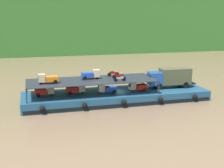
{
  "coord_description": "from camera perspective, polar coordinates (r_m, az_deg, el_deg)",
  "views": [
    {
      "loc": [
        -12.5,
        -42.9,
        12.7
      ],
      "look_at": [
        -0.69,
        0.0,
        2.7
      ],
      "focal_mm": 48.45,
      "sensor_mm": 36.0,
      "label": 1
    }
  ],
  "objects": [
    {
      "name": "mini_truck_lower_aft",
      "position": [
        45.03,
        -6.82,
        -0.92
      ],
      "size": [
        2.75,
        1.22,
        1.38
      ],
      "color": "red",
      "rests_on": "cargo_barge"
    },
    {
      "name": "mini_truck_upper_mid",
      "position": [
        45.35,
        -4.01,
        1.82
      ],
      "size": [
        2.75,
        1.22,
        1.38
      ],
      "color": "#1E47B7",
      "rests_on": "cargo_rack"
    },
    {
      "name": "cargo_barge",
      "position": [
        46.22,
        0.83,
        -2.32
      ],
      "size": [
        28.09,
        7.99,
        1.5
      ],
      "color": "navy",
      "rests_on": "ground"
    },
    {
      "name": "mini_truck_upper_stern",
      "position": [
        43.09,
        -12.01,
        1.0
      ],
      "size": [
        2.78,
        1.27,
        1.38
      ],
      "color": "orange",
      "rests_on": "cargo_rack"
    },
    {
      "name": "motorcycle_upper_stbd",
      "position": [
        47.41,
        0.24,
        2.01
      ],
      "size": [
        1.9,
        0.55,
        0.87
      ],
      "color": "black",
      "rests_on": "cargo_rack"
    },
    {
      "name": "mini_truck_lower_stern",
      "position": [
        44.52,
        -12.59,
        -1.3
      ],
      "size": [
        2.75,
        1.22,
        1.38
      ],
      "color": "red",
      "rests_on": "cargo_barge"
    },
    {
      "name": "hillside_far_bank",
      "position": [
        114.79,
        -9.46,
        15.12
      ],
      "size": [
        142.92,
        33.16,
        31.85
      ],
      "color": "#33702D",
      "rests_on": "ground"
    },
    {
      "name": "covered_lorry",
      "position": [
        49.14,
        10.96,
        1.28
      ],
      "size": [
        7.93,
        2.57,
        3.1
      ],
      "color": "#1E4C99",
      "rests_on": "cargo_barge"
    },
    {
      "name": "ground_plane",
      "position": [
        46.45,
        0.82,
        -3.2
      ],
      "size": [
        400.0,
        400.0,
        0.0
      ],
      "primitive_type": "plane",
      "color": "#7F664C"
    },
    {
      "name": "mini_truck_lower_fore",
      "position": [
        46.49,
        4.82,
        -0.44
      ],
      "size": [
        2.78,
        1.27,
        1.38
      ],
      "color": "red",
      "rests_on": "cargo_barge"
    },
    {
      "name": "motorcycle_upper_port",
      "position": [
        43.65,
        1.47,
        1.08
      ],
      "size": [
        1.9,
        0.55,
        0.87
      ],
      "color": "black",
      "rests_on": "cargo_rack"
    },
    {
      "name": "mini_truck_lower_mid",
      "position": [
        44.97,
        -0.96,
        -0.85
      ],
      "size": [
        2.77,
        1.25,
        1.38
      ],
      "color": "#1E47B7",
      "rests_on": "cargo_barge"
    },
    {
      "name": "cargo_rack",
      "position": [
        44.74,
        -3.85,
        0.69
      ],
      "size": [
        18.89,
        6.58,
        2.0
      ],
      "color": "#232833",
      "rests_on": "cargo_barge"
    },
    {
      "name": "motorcycle_upper_centre",
      "position": [
        45.61,
        1.17,
        1.58
      ],
      "size": [
        1.9,
        0.55,
        0.87
      ],
      "color": "black",
      "rests_on": "cargo_rack"
    }
  ]
}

